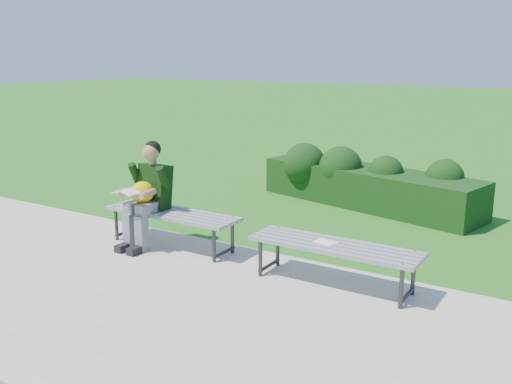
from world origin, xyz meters
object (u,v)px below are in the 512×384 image
(hedge, at_px, (363,181))
(seated_boy, at_px, (147,191))
(bench_right, at_px, (334,249))
(paper_sheet, at_px, (326,242))
(bench_left, at_px, (172,216))

(hedge, distance_m, seated_boy, 3.73)
(hedge, relative_size, bench_right, 2.11)
(seated_boy, distance_m, paper_sheet, 2.45)
(bench_left, xyz_separation_m, seated_boy, (-0.30, -0.10, 0.30))
(bench_left, bearing_deg, seated_boy, -161.68)
(seated_boy, bearing_deg, bench_left, 18.32)
(paper_sheet, bearing_deg, hedge, 105.16)
(bench_left, distance_m, paper_sheet, 2.14)
(hedge, xyz_separation_m, bench_right, (1.01, -3.37, 0.02))
(paper_sheet, bearing_deg, bench_left, 177.79)
(bench_left, height_order, bench_right, same)
(bench_left, relative_size, bench_right, 1.00)
(bench_right, bearing_deg, seated_boy, -179.62)
(hedge, height_order, seated_boy, seated_boy)
(bench_left, bearing_deg, bench_right, -2.11)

